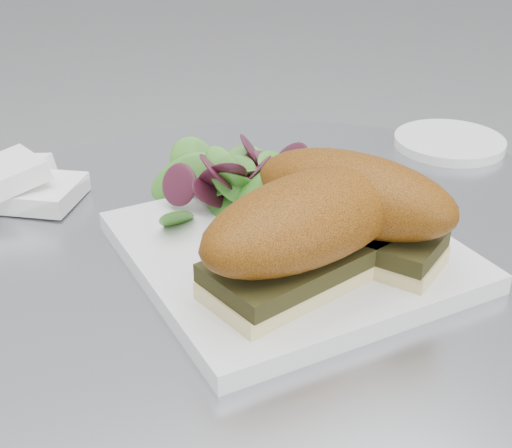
{
  "coord_description": "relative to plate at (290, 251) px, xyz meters",
  "views": [
    {
      "loc": [
        -0.21,
        -0.42,
        1.03
      ],
      "look_at": [
        -0.02,
        0.03,
        0.77
      ],
      "focal_mm": 50.0,
      "sensor_mm": 36.0,
      "label": 1
    }
  ],
  "objects": [
    {
      "name": "sandwich_left",
      "position": [
        -0.01,
        -0.05,
        0.05
      ],
      "size": [
        0.2,
        0.13,
        0.08
      ],
      "rotation": [
        0.0,
        0.0,
        0.27
      ],
      "color": "beige",
      "rests_on": "plate"
    },
    {
      "name": "salad",
      "position": [
        -0.02,
        0.07,
        0.03
      ],
      "size": [
        0.12,
        0.12,
        0.05
      ],
      "primitive_type": null,
      "color": "#489430",
      "rests_on": "plate"
    },
    {
      "name": "napkin",
      "position": [
        -0.19,
        0.2,
        0.0
      ],
      "size": [
        0.13,
        0.13,
        0.02
      ],
      "primitive_type": null,
      "rotation": [
        0.0,
        0.0,
        -0.11
      ],
      "color": "white",
      "rests_on": "table"
    },
    {
      "name": "sandwich_right",
      "position": [
        0.04,
        -0.03,
        0.05
      ],
      "size": [
        0.15,
        0.18,
        0.08
      ],
      "rotation": [
        0.0,
        0.0,
        -0.99
      ],
      "color": "beige",
      "rests_on": "plate"
    },
    {
      "name": "saucer",
      "position": [
        0.27,
        0.14,
        -0.0
      ],
      "size": [
        0.12,
        0.12,
        0.01
      ],
      "primitive_type": "cylinder",
      "color": "silver",
      "rests_on": "table"
    },
    {
      "name": "plate",
      "position": [
        0.0,
        0.0,
        0.0
      ],
      "size": [
        0.26,
        0.26,
        0.02
      ],
      "primitive_type": "cube",
      "rotation": [
        0.0,
        0.0,
        0.07
      ],
      "color": "silver",
      "rests_on": "table"
    }
  ]
}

